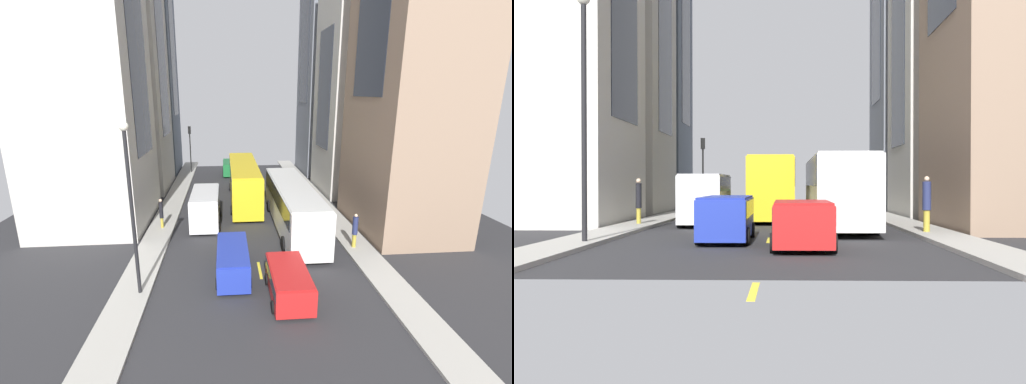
# 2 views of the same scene
# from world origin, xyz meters

# --- Properties ---
(ground_plane) EXTENTS (39.31, 39.31, 0.00)m
(ground_plane) POSITION_xyz_m (0.00, 0.00, 0.00)
(ground_plane) COLOR #28282B
(sidewalk_west) EXTENTS (1.89, 44.00, 0.15)m
(sidewalk_west) POSITION_xyz_m (-6.71, 0.00, 0.07)
(sidewalk_west) COLOR #9E9B93
(sidewalk_west) RESTS_ON ground
(sidewalk_east) EXTENTS (1.89, 44.00, 0.15)m
(sidewalk_east) POSITION_xyz_m (6.71, 0.00, 0.07)
(sidewalk_east) COLOR #9E9B93
(sidewalk_east) RESTS_ON ground
(lane_stripe_0) EXTENTS (0.16, 2.00, 0.01)m
(lane_stripe_0) POSITION_xyz_m (0.00, -21.00, 0.01)
(lane_stripe_0) COLOR yellow
(lane_stripe_0) RESTS_ON ground
(lane_stripe_1) EXTENTS (0.16, 2.00, 0.01)m
(lane_stripe_1) POSITION_xyz_m (0.00, -10.50, 0.01)
(lane_stripe_1) COLOR yellow
(lane_stripe_1) RESTS_ON ground
(lane_stripe_2) EXTENTS (0.16, 2.00, 0.01)m
(lane_stripe_2) POSITION_xyz_m (0.00, 0.00, 0.01)
(lane_stripe_2) COLOR yellow
(lane_stripe_2) RESTS_ON ground
(lane_stripe_3) EXTENTS (0.16, 2.00, 0.01)m
(lane_stripe_3) POSITION_xyz_m (0.00, 10.50, 0.01)
(lane_stripe_3) COLOR yellow
(lane_stripe_3) RESTS_ON ground
(building_west_0) EXTENTS (7.69, 7.56, 38.40)m
(building_west_0) POSITION_xyz_m (-11.67, -15.31, 19.20)
(building_west_0) COLOR slate
(building_west_0) RESTS_ON ground
(building_west_1) EXTENTS (8.48, 7.83, 20.14)m
(building_west_1) POSITION_xyz_m (-12.05, -5.98, 10.07)
(building_west_1) COLOR beige
(building_west_1) RESTS_ON ground
(building_east_0) EXTENTS (7.41, 7.05, 31.61)m
(building_east_0) POSITION_xyz_m (11.53, -17.43, 15.81)
(building_east_0) COLOR #4C5666
(building_east_0) RESTS_ON ground
(building_east_1) EXTENTS (7.06, 8.14, 25.01)m
(building_east_1) POSITION_xyz_m (11.35, -8.91, 12.51)
(building_east_1) COLOR #B7B2A8
(building_east_1) RESTS_ON ground
(building_east_2) EXTENTS (7.68, 9.03, 24.02)m
(building_east_2) POSITION_xyz_m (11.66, 1.54, 12.01)
(building_east_2) COLOR beige
(building_east_2) RESTS_ON ground
(city_bus_white) EXTENTS (2.80, 12.62, 3.35)m
(city_bus_white) POSITION_xyz_m (-3.07, 4.16, 2.01)
(city_bus_white) COLOR silver
(city_bus_white) RESTS_ON ground
(streetcar_yellow) EXTENTS (2.70, 12.28, 3.59)m
(streetcar_yellow) POSITION_xyz_m (0.16, -3.03, 2.12)
(streetcar_yellow) COLOR yellow
(streetcar_yellow) RESTS_ON ground
(delivery_van_white) EXTENTS (2.25, 5.39, 2.58)m
(delivery_van_white) POSITION_xyz_m (3.45, 2.68, 1.51)
(delivery_van_white) COLOR white
(delivery_van_white) RESTS_ON ground
(car_green_0) EXTENTS (1.94, 4.28, 1.64)m
(car_green_0) POSITION_xyz_m (1.24, -14.27, 0.97)
(car_green_0) COLOR #1E7238
(car_green_0) RESTS_ON ground
(car_red_1) EXTENTS (2.04, 4.09, 1.55)m
(car_red_1) POSITION_xyz_m (-1.16, 13.34, 0.91)
(car_red_1) COLOR red
(car_red_1) RESTS_ON ground
(car_blue_2) EXTENTS (1.87, 4.70, 1.65)m
(car_blue_2) POSITION_xyz_m (1.54, 10.86, 0.97)
(car_blue_2) COLOR #2338AD
(car_blue_2) RESTS_ON ground
(pedestrian_walking_far) EXTENTS (0.35, 0.35, 2.27)m
(pedestrian_walking_far) POSITION_xyz_m (-6.39, 8.16, 1.36)
(pedestrian_walking_far) COLOR gold
(pedestrian_walking_far) RESTS_ON ground
(pedestrian_crossing_near) EXTENTS (0.29, 0.29, 2.23)m
(pedestrian_crossing_near) POSITION_xyz_m (6.64, 3.60, 1.36)
(pedestrian_crossing_near) COLOR gold
(pedestrian_crossing_near) RESTS_ON ground
(traffic_light_near_corner) EXTENTS (0.32, 0.44, 5.69)m
(traffic_light_near_corner) POSITION_xyz_m (6.17, -15.64, 4.12)
(traffic_light_near_corner) COLOR black
(traffic_light_near_corner) RESTS_ON ground
(streetlamp_near) EXTENTS (0.44, 0.44, 8.50)m
(streetlamp_near) POSITION_xyz_m (6.27, 12.50, 5.24)
(streetlamp_near) COLOR black
(streetlamp_near) RESTS_ON ground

